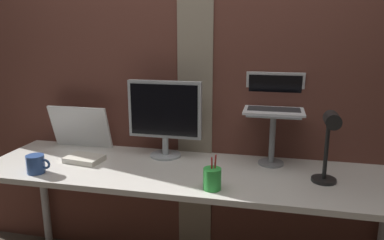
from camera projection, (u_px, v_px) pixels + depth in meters
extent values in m
cube|color=brown|center=(193.00, 63.00, 2.19)|extent=(3.30, 0.12, 2.54)
cube|color=gray|center=(195.00, 64.00, 2.12)|extent=(0.21, 0.01, 2.54)
cube|color=silver|center=(188.00, 173.00, 1.96)|extent=(2.24, 0.62, 0.03)
cylinder|color=#B2B2B7|center=(45.00, 197.00, 2.51)|extent=(0.05, 0.05, 0.71)
cylinder|color=#B2B2B7|center=(383.00, 233.00, 2.06)|extent=(0.05, 0.05, 0.71)
cylinder|color=#ADB2B7|center=(166.00, 155.00, 2.17)|extent=(0.18, 0.18, 0.01)
cylinder|color=#ADB2B7|center=(165.00, 146.00, 2.16)|extent=(0.04, 0.04, 0.10)
cube|color=#ADB2B7|center=(165.00, 109.00, 2.10)|extent=(0.43, 0.04, 0.33)
cube|color=black|center=(164.00, 110.00, 2.09)|extent=(0.39, 0.00, 0.29)
cylinder|color=gray|center=(271.00, 163.00, 2.04)|extent=(0.14, 0.14, 0.01)
cylinder|color=gray|center=(272.00, 138.00, 2.01)|extent=(0.03, 0.03, 0.27)
cube|color=gray|center=(274.00, 113.00, 1.97)|extent=(0.28, 0.22, 0.01)
cube|color=white|center=(274.00, 111.00, 1.97)|extent=(0.32, 0.21, 0.01)
cube|color=#2D2D30|center=(274.00, 109.00, 1.99)|extent=(0.28, 0.12, 0.00)
cube|color=white|center=(275.00, 89.00, 2.07)|extent=(0.32, 0.04, 0.19)
cube|color=black|center=(275.00, 89.00, 2.06)|extent=(0.29, 0.03, 0.16)
cube|color=white|center=(80.00, 127.00, 2.30)|extent=(0.38, 0.10, 0.27)
cylinder|color=black|center=(324.00, 180.00, 1.81)|extent=(0.12, 0.12, 0.02)
cylinder|color=black|center=(327.00, 146.00, 1.77)|extent=(0.02, 0.02, 0.34)
cylinder|color=black|center=(332.00, 120.00, 1.65)|extent=(0.07, 0.11, 0.07)
cylinder|color=green|center=(212.00, 179.00, 1.71)|extent=(0.08, 0.08, 0.10)
cylinder|color=red|center=(215.00, 171.00, 1.71)|extent=(0.02, 0.02, 0.16)
cylinder|color=red|center=(212.00, 173.00, 1.71)|extent=(0.02, 0.03, 0.14)
cylinder|color=#2D4C8C|center=(36.00, 164.00, 1.91)|extent=(0.09, 0.09, 0.10)
torus|color=#2D4C8C|center=(45.00, 164.00, 1.90)|extent=(0.05, 0.01, 0.05)
cube|color=silver|center=(84.00, 159.00, 2.08)|extent=(0.22, 0.17, 0.03)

